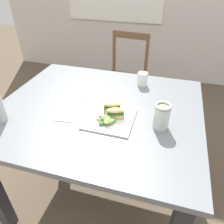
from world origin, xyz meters
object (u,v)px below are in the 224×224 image
object	(u,v)px
dining_table	(99,124)
fork_on_napkin	(72,106)
plate_lunch	(110,119)
cup_extra_side	(142,79)
chair_wooden_far	(125,79)
sandwich_half_front	(115,113)
mason_jar_iced_tea	(161,117)
sandwich_half_back	(112,107)

from	to	relation	value
dining_table	fork_on_napkin	distance (m)	0.20
plate_lunch	cup_extra_side	size ratio (longest dim) A/B	2.82
chair_wooden_far	sandwich_half_front	size ratio (longest dim) A/B	8.57
fork_on_napkin	mason_jar_iced_tea	xyz separation A→B (m)	(0.50, -0.04, 0.05)
sandwich_half_back	mason_jar_iced_tea	size ratio (longest dim) A/B	0.78
dining_table	fork_on_napkin	xyz separation A→B (m)	(-0.15, -0.04, 0.13)
plate_lunch	mason_jar_iced_tea	bearing A→B (deg)	2.07
sandwich_half_front	cup_extra_side	bearing A→B (deg)	80.50
mason_jar_iced_tea	dining_table	bearing A→B (deg)	166.71
dining_table	mason_jar_iced_tea	xyz separation A→B (m)	(0.35, -0.08, 0.18)
sandwich_half_front	dining_table	bearing A→B (deg)	146.53
plate_lunch	sandwich_half_front	size ratio (longest dim) A/B	2.41
dining_table	mason_jar_iced_tea	size ratio (longest dim) A/B	8.66
chair_wooden_far	cup_extra_side	bearing A→B (deg)	-67.96
sandwich_half_front	sandwich_half_back	size ratio (longest dim) A/B	1.00
sandwich_half_front	mason_jar_iced_tea	size ratio (longest dim) A/B	0.78
fork_on_napkin	chair_wooden_far	bearing A→B (deg)	85.82
chair_wooden_far	cup_extra_side	size ratio (longest dim) A/B	10.04
sandwich_half_back	mason_jar_iced_tea	world-z (taller)	mason_jar_iced_tea
sandwich_half_front	chair_wooden_far	bearing A→B (deg)	100.28
dining_table	cup_extra_side	size ratio (longest dim) A/B	13.07
sandwich_half_front	fork_on_napkin	xyz separation A→B (m)	(-0.27, 0.04, -0.03)
sandwich_half_front	cup_extra_side	xyz separation A→B (m)	(0.07, 0.41, 0.00)
dining_table	mason_jar_iced_tea	distance (m)	0.40
sandwich_half_back	cup_extra_side	size ratio (longest dim) A/B	1.17
sandwich_half_back	fork_on_napkin	distance (m)	0.24
fork_on_napkin	cup_extra_side	bearing A→B (deg)	47.95
plate_lunch	sandwich_half_front	xyz separation A→B (m)	(0.03, 0.01, 0.03)
plate_lunch	sandwich_half_front	distance (m)	0.04
sandwich_half_back	cup_extra_side	xyz separation A→B (m)	(0.10, 0.36, 0.00)
sandwich_half_front	sandwich_half_back	world-z (taller)	same
dining_table	plate_lunch	xyz separation A→B (m)	(0.09, -0.09, 0.13)
plate_lunch	cup_extra_side	world-z (taller)	cup_extra_side
dining_table	chair_wooden_far	bearing A→B (deg)	94.17
fork_on_napkin	dining_table	bearing A→B (deg)	14.78
sandwich_half_front	sandwich_half_back	xyz separation A→B (m)	(-0.03, 0.05, 0.00)
chair_wooden_far	plate_lunch	bearing A→B (deg)	-81.18
dining_table	sandwich_half_back	size ratio (longest dim) A/B	11.15
sandwich_half_back	fork_on_napkin	world-z (taller)	sandwich_half_back
chair_wooden_far	fork_on_napkin	bearing A→B (deg)	-94.18
chair_wooden_far	mason_jar_iced_tea	world-z (taller)	same
dining_table	cup_extra_side	bearing A→B (deg)	60.35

